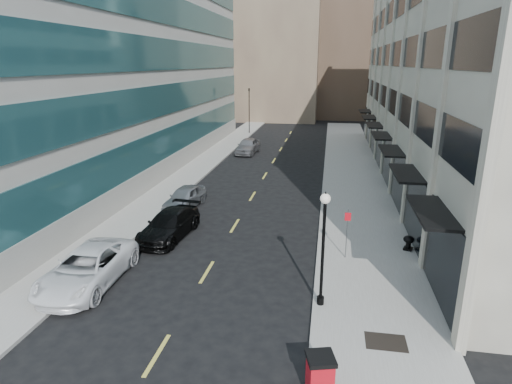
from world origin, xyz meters
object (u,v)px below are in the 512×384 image
(lamppost, at_px, (323,240))
(urn_planter, at_px, (409,241))
(car_white_van, at_px, (87,268))
(car_grey_sedan, at_px, (248,146))
(trash_bin, at_px, (320,373))
(sign_post, at_px, (347,227))
(car_silver_sedan, at_px, (185,197))
(car_black_pickup, at_px, (169,225))
(traffic_signal, at_px, (249,91))

(lamppost, height_order, urn_planter, lamppost)
(car_white_van, bearing_deg, car_grey_sedan, 86.01)
(trash_bin, bearing_deg, sign_post, 69.03)
(car_silver_sedan, bearing_deg, car_black_pickup, -73.86)
(lamppost, xyz_separation_m, sign_post, (1.10, 4.50, -1.16))
(car_white_van, height_order, lamppost, lamppost)
(sign_post, bearing_deg, trash_bin, -97.28)
(urn_planter, bearing_deg, sign_post, -155.45)
(car_grey_sedan, height_order, trash_bin, car_grey_sedan)
(car_grey_sedan, bearing_deg, urn_planter, -56.88)
(car_grey_sedan, xyz_separation_m, lamppost, (8.50, -29.12, 2.10))
(car_white_van, height_order, car_black_pickup, car_white_van)
(car_black_pickup, distance_m, lamppost, 10.54)
(sign_post, relative_size, urn_planter, 3.27)
(traffic_signal, xyz_separation_m, lamppost, (10.80, -42.12, -2.80))
(traffic_signal, height_order, trash_bin, traffic_signal)
(car_white_van, bearing_deg, car_silver_sedan, 84.92)
(car_black_pickup, xyz_separation_m, urn_planter, (12.80, 0.13, -0.12))
(traffic_signal, distance_m, trash_bin, 48.49)
(lamppost, bearing_deg, traffic_signal, 104.38)
(traffic_signal, relative_size, car_silver_sedan, 1.64)
(car_grey_sedan, xyz_separation_m, trash_bin, (8.60, -34.00, 0.01))
(car_black_pickup, relative_size, car_silver_sedan, 1.19)
(car_black_pickup, bearing_deg, sign_post, -2.03)
(car_white_van, xyz_separation_m, car_grey_sedan, (1.60, 29.00, 0.04))
(sign_post, bearing_deg, urn_planter, 23.36)
(traffic_signal, xyz_separation_m, car_white_van, (0.70, -42.00, -4.93))
(car_white_van, relative_size, car_silver_sedan, 1.33)
(car_white_van, xyz_separation_m, trash_bin, (10.20, -5.00, 0.05))
(traffic_signal, relative_size, car_grey_sedan, 1.45)
(car_black_pickup, xyz_separation_m, car_silver_sedan, (-0.80, 5.01, -0.01))
(car_white_van, bearing_deg, car_black_pickup, 73.52)
(traffic_signal, relative_size, lamppost, 1.48)
(car_white_van, distance_m, urn_planter, 15.54)
(trash_bin, bearing_deg, car_grey_sedan, 89.31)
(urn_planter, bearing_deg, trash_bin, -111.19)
(car_white_van, distance_m, car_silver_sedan, 10.75)
(car_black_pickup, relative_size, urn_planter, 6.60)
(car_grey_sedan, bearing_deg, car_white_van, -88.97)
(traffic_signal, distance_m, car_grey_sedan, 14.08)
(car_grey_sedan, xyz_separation_m, urn_planter, (12.80, -23.16, -0.21))
(car_black_pickup, xyz_separation_m, trash_bin, (8.60, -10.70, 0.10))
(trash_bin, bearing_deg, car_white_van, 139.02)
(car_grey_sedan, relative_size, trash_bin, 3.78)
(car_silver_sedan, distance_m, sign_post, 12.23)
(car_white_van, xyz_separation_m, lamppost, (10.10, -0.12, 2.13))
(car_grey_sedan, height_order, urn_planter, car_grey_sedan)
(sign_post, bearing_deg, lamppost, -104.93)
(car_silver_sedan, xyz_separation_m, trash_bin, (9.40, -15.71, 0.11))
(car_silver_sedan, bearing_deg, car_grey_sedan, 94.50)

